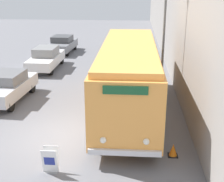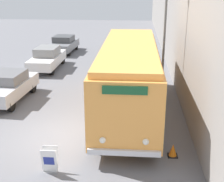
# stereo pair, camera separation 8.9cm
# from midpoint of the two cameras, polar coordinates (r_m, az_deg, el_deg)

# --- Properties ---
(ground_plane) EXTENTS (80.00, 80.00, 0.00)m
(ground_plane) POSITION_cam_midpoint_polar(r_m,az_deg,el_deg) (13.31, -10.58, -8.15)
(ground_plane) COLOR slate
(building_wall_right) EXTENTS (0.30, 60.00, 6.80)m
(building_wall_right) POSITION_cam_midpoint_polar(r_m,az_deg,el_deg) (21.69, 11.10, 12.03)
(building_wall_right) COLOR gray
(building_wall_right) RESTS_ON ground_plane
(vintage_bus) EXTENTS (2.62, 9.90, 3.35)m
(vintage_bus) POSITION_cam_midpoint_polar(r_m,az_deg,el_deg) (14.75, 2.84, 2.94)
(vintage_bus) COLOR black
(vintage_bus) RESTS_ON ground_plane
(sign_board) EXTENTS (0.52, 0.34, 0.91)m
(sign_board) POSITION_cam_midpoint_polar(r_m,az_deg,el_deg) (10.87, -11.47, -12.36)
(sign_board) COLOR gray
(sign_board) RESTS_ON ground_plane
(streetlamp) EXTENTS (0.36, 0.36, 6.53)m
(streetlamp) POSITION_cam_midpoint_polar(r_m,az_deg,el_deg) (15.82, 9.43, 12.44)
(streetlamp) COLOR #595E60
(streetlamp) RESTS_ON ground_plane
(parked_car_near) EXTENTS (2.15, 4.31, 1.53)m
(parked_car_near) POSITION_cam_midpoint_polar(r_m,az_deg,el_deg) (17.53, -18.78, 0.81)
(parked_car_near) COLOR black
(parked_car_near) RESTS_ON ground_plane
(parked_car_mid) EXTENTS (1.80, 4.52, 1.58)m
(parked_car_mid) POSITION_cam_midpoint_polar(r_m,az_deg,el_deg) (23.24, -12.07, 5.91)
(parked_car_mid) COLOR black
(parked_car_mid) RESTS_ON ground_plane
(parked_car_far) EXTENTS (2.13, 4.17, 1.46)m
(parked_car_far) POSITION_cam_midpoint_polar(r_m,az_deg,el_deg) (28.51, -9.18, 8.46)
(parked_car_far) COLOR black
(parked_car_far) RESTS_ON ground_plane
(traffic_cone) EXTENTS (0.36, 0.36, 0.48)m
(traffic_cone) POSITION_cam_midpoint_polar(r_m,az_deg,el_deg) (11.86, 10.90, -10.57)
(traffic_cone) COLOR black
(traffic_cone) RESTS_ON ground_plane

